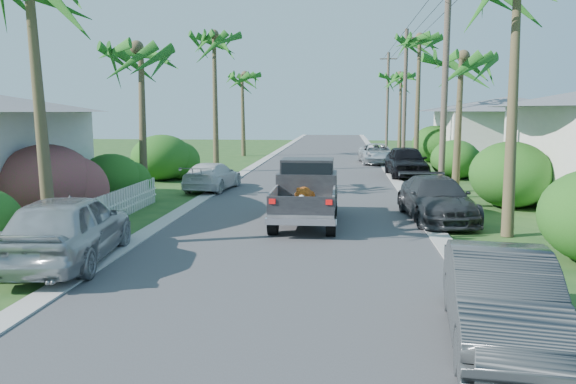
# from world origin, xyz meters

# --- Properties ---
(ground) EXTENTS (120.00, 120.00, 0.00)m
(ground) POSITION_xyz_m (0.00, 0.00, 0.00)
(ground) COLOR #21491B
(ground) RESTS_ON ground
(road) EXTENTS (8.00, 100.00, 0.02)m
(road) POSITION_xyz_m (0.00, 25.00, 0.01)
(road) COLOR #38383A
(road) RESTS_ON ground
(curb_left) EXTENTS (0.60, 100.00, 0.06)m
(curb_left) POSITION_xyz_m (-4.30, 25.00, 0.03)
(curb_left) COLOR #A5A39E
(curb_left) RESTS_ON ground
(curb_right) EXTENTS (0.60, 100.00, 0.06)m
(curb_right) POSITION_xyz_m (4.30, 25.00, 0.03)
(curb_right) COLOR #A5A39E
(curb_right) RESTS_ON ground
(pickup_truck) EXTENTS (1.98, 5.12, 2.06)m
(pickup_truck) POSITION_xyz_m (0.33, 7.55, 1.01)
(pickup_truck) COLOR black
(pickup_truck) RESTS_ON ground
(parked_car_rn) EXTENTS (2.05, 4.55, 1.45)m
(parked_car_rn) POSITION_xyz_m (3.97, -2.07, 0.72)
(parked_car_rn) COLOR #303335
(parked_car_rn) RESTS_ON ground
(parked_car_rm) EXTENTS (2.40, 5.01, 1.41)m
(parked_car_rm) POSITION_xyz_m (4.62, 8.17, 0.70)
(parked_car_rm) COLOR #2A2B2E
(parked_car_rm) RESTS_ON ground
(parked_car_rf) EXTENTS (2.22, 5.06, 1.70)m
(parked_car_rf) POSITION_xyz_m (5.00, 20.68, 0.85)
(parked_car_rf) COLOR black
(parked_car_rf) RESTS_ON ground
(parked_car_rd) EXTENTS (2.63, 5.07, 1.37)m
(parked_car_rd) POSITION_xyz_m (3.86, 28.40, 0.68)
(parked_car_rd) COLOR silver
(parked_car_rd) RESTS_ON ground
(parked_car_ln) EXTENTS (2.62, 5.23, 1.71)m
(parked_car_ln) POSITION_xyz_m (-5.00, 1.78, 0.86)
(parked_car_ln) COLOR #A6A9AD
(parked_car_ln) RESTS_ON ground
(parked_car_lf) EXTENTS (2.21, 4.50, 1.26)m
(parked_car_lf) POSITION_xyz_m (-4.48, 14.50, 0.63)
(parked_car_lf) COLOR silver
(parked_car_lf) RESTS_ON ground
(palm_l_b) EXTENTS (4.40, 4.40, 7.40)m
(palm_l_b) POSITION_xyz_m (-6.80, 12.00, 6.15)
(palm_l_b) COLOR brown
(palm_l_b) RESTS_ON ground
(palm_l_c) EXTENTS (4.40, 4.40, 9.20)m
(palm_l_c) POSITION_xyz_m (-6.00, 22.00, 7.91)
(palm_l_c) COLOR brown
(palm_l_c) RESTS_ON ground
(palm_l_d) EXTENTS (4.40, 4.40, 7.70)m
(palm_l_d) POSITION_xyz_m (-6.50, 34.00, 6.44)
(palm_l_d) COLOR brown
(palm_l_d) RESTS_ON ground
(palm_r_b) EXTENTS (4.40, 4.40, 7.20)m
(palm_r_b) POSITION_xyz_m (6.60, 15.00, 5.95)
(palm_r_b) COLOR brown
(palm_r_b) RESTS_ON ground
(palm_r_c) EXTENTS (4.40, 4.40, 9.40)m
(palm_r_c) POSITION_xyz_m (6.20, 26.00, 8.11)
(palm_r_c) COLOR brown
(palm_r_c) RESTS_ON ground
(palm_r_d) EXTENTS (4.40, 4.40, 8.00)m
(palm_r_d) POSITION_xyz_m (6.50, 40.00, 6.74)
(palm_r_d) COLOR brown
(palm_r_d) RESTS_ON ground
(shrub_l_b) EXTENTS (3.00, 3.30, 2.60)m
(shrub_l_b) POSITION_xyz_m (-7.80, 6.00, 1.30)
(shrub_l_b) COLOR #B81A4F
(shrub_l_b) RESTS_ON ground
(shrub_l_c) EXTENTS (2.40, 2.64, 2.00)m
(shrub_l_c) POSITION_xyz_m (-7.40, 10.00, 1.00)
(shrub_l_c) COLOR #1D4914
(shrub_l_c) RESTS_ON ground
(shrub_l_d) EXTENTS (3.20, 3.52, 2.40)m
(shrub_l_d) POSITION_xyz_m (-8.00, 18.00, 1.20)
(shrub_l_d) COLOR #1D4914
(shrub_l_d) RESTS_ON ground
(shrub_r_b) EXTENTS (3.00, 3.30, 2.50)m
(shrub_r_b) POSITION_xyz_m (7.80, 11.00, 1.25)
(shrub_r_b) COLOR #1D4914
(shrub_r_b) RESTS_ON ground
(shrub_r_c) EXTENTS (2.60, 2.86, 2.10)m
(shrub_r_c) POSITION_xyz_m (7.50, 20.00, 1.05)
(shrub_r_c) COLOR #1D4914
(shrub_r_c) RESTS_ON ground
(shrub_r_d) EXTENTS (3.20, 3.52, 2.60)m
(shrub_r_d) POSITION_xyz_m (8.00, 30.00, 1.30)
(shrub_r_d) COLOR #1D4914
(shrub_r_d) RESTS_ON ground
(picket_fence) EXTENTS (0.10, 11.00, 1.00)m
(picket_fence) POSITION_xyz_m (-6.00, 5.50, 0.50)
(picket_fence) COLOR white
(picket_fence) RESTS_ON ground
(house_right_far) EXTENTS (9.00, 8.00, 4.60)m
(house_right_far) POSITION_xyz_m (13.00, 30.00, 2.12)
(house_right_far) COLOR silver
(house_right_far) RESTS_ON ground
(utility_pole_b) EXTENTS (1.60, 0.26, 9.00)m
(utility_pole_b) POSITION_xyz_m (5.60, 13.00, 4.60)
(utility_pole_b) COLOR brown
(utility_pole_b) RESTS_ON ground
(utility_pole_c) EXTENTS (1.60, 0.26, 9.00)m
(utility_pole_c) POSITION_xyz_m (5.60, 28.00, 4.60)
(utility_pole_c) COLOR brown
(utility_pole_c) RESTS_ON ground
(utility_pole_d) EXTENTS (1.60, 0.26, 9.00)m
(utility_pole_d) POSITION_xyz_m (5.60, 43.00, 4.60)
(utility_pole_d) COLOR brown
(utility_pole_d) RESTS_ON ground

